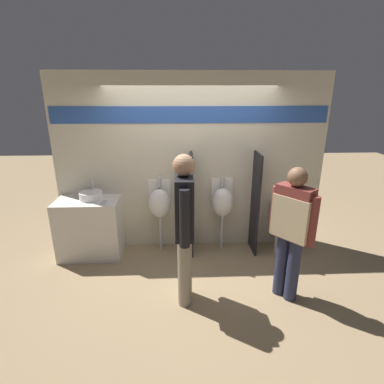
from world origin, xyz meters
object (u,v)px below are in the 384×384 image
at_px(sink_basin, 91,195).
at_px(urinal_far, 223,202).
at_px(toilet, 285,231).
at_px(person_in_vest, 292,226).
at_px(urinal_near_counter, 160,203).
at_px(person_with_lanyard, 184,225).
at_px(cell_phone, 104,202).

bearing_deg(sink_basin, urinal_far, 2.65).
bearing_deg(toilet, urinal_far, 171.31).
height_order(toilet, person_in_vest, person_in_vest).
height_order(sink_basin, urinal_near_counter, urinal_near_counter).
relative_size(toilet, person_with_lanyard, 0.50).
bearing_deg(toilet, cell_phone, -177.74).
bearing_deg(person_in_vest, sink_basin, 26.75).
distance_m(cell_phone, person_with_lanyard, 1.51).
bearing_deg(urinal_far, person_in_vest, -63.63).
distance_m(urinal_near_counter, person_with_lanyard, 1.33).
distance_m(cell_phone, urinal_far, 1.78).
xyz_separation_m(toilet, person_in_vest, (-0.36, -1.10, 0.62)).
bearing_deg(urinal_near_counter, person_in_vest, -38.04).
height_order(urinal_near_counter, urinal_far, same).
bearing_deg(person_in_vest, urinal_near_counter, 12.72).
xyz_separation_m(urinal_far, person_with_lanyard, (-0.62, -1.26, 0.21)).
xyz_separation_m(urinal_near_counter, urinal_far, (0.98, 0.00, 0.00)).
bearing_deg(person_in_vest, urinal_far, -12.88).
bearing_deg(urinal_near_counter, person_with_lanyard, -74.13).
xyz_separation_m(urinal_near_counter, person_with_lanyard, (0.36, -1.26, 0.21)).
relative_size(cell_phone, person_with_lanyard, 0.08).
bearing_deg(cell_phone, toilet, 2.26).
distance_m(toilet, person_in_vest, 1.31).
xyz_separation_m(sink_basin, person_with_lanyard, (1.36, -1.17, 0.04)).
height_order(urinal_far, toilet, urinal_far).
xyz_separation_m(person_in_vest, person_with_lanyard, (-1.24, -0.01, 0.04)).
xyz_separation_m(cell_phone, person_with_lanyard, (1.13, -1.00, 0.09)).
distance_m(urinal_far, person_in_vest, 1.41).
bearing_deg(sink_basin, person_in_vest, -24.01).
distance_m(urinal_near_counter, person_in_vest, 2.04).
distance_m(urinal_far, person_with_lanyard, 1.42).
distance_m(urinal_near_counter, toilet, 2.01).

